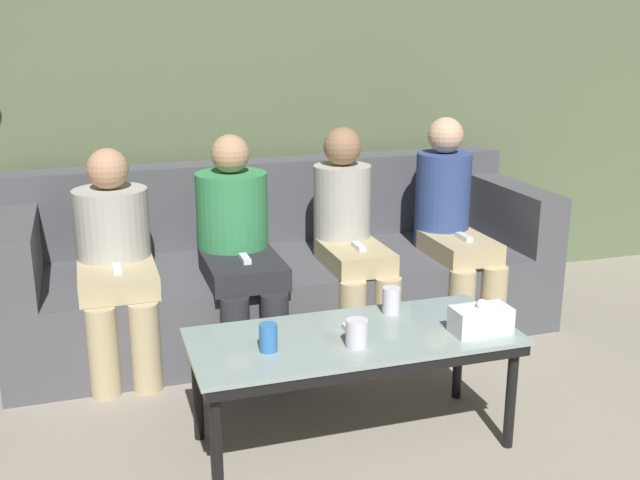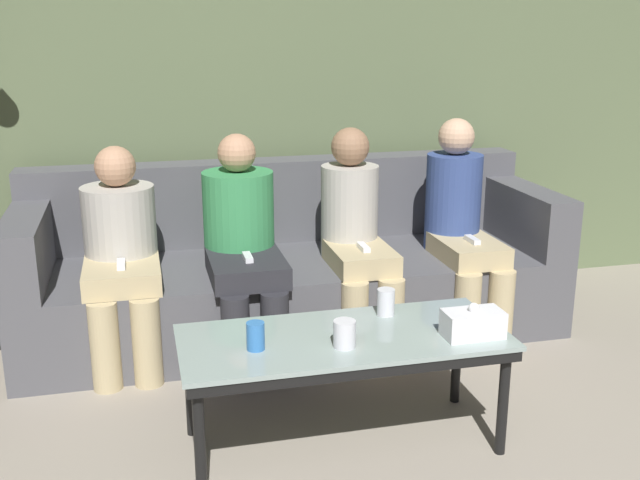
% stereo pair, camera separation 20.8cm
% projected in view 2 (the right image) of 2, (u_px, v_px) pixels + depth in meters
% --- Properties ---
extents(wall_back, '(12.00, 0.06, 2.60)m').
position_uv_depth(wall_back, '(270.00, 74.00, 4.17)').
color(wall_back, '#60704C').
rests_on(wall_back, ground_plane).
extents(couch, '(2.74, 0.91, 0.86)m').
position_uv_depth(couch, '(291.00, 271.00, 3.96)').
color(couch, '#515156').
rests_on(couch, ground_plane).
extents(coffee_table, '(1.22, 0.52, 0.45)m').
position_uv_depth(coffee_table, '(343.00, 346.00, 2.80)').
color(coffee_table, '#8C9E99').
rests_on(coffee_table, ground_plane).
extents(cup_near_left, '(0.07, 0.07, 0.11)m').
position_uv_depth(cup_near_left, '(386.00, 302.00, 2.97)').
color(cup_near_left, silver).
rests_on(cup_near_left, coffee_table).
extents(cup_near_right, '(0.08, 0.08, 0.10)m').
position_uv_depth(cup_near_right, '(345.00, 334.00, 2.67)').
color(cup_near_right, silver).
rests_on(cup_near_right, coffee_table).
extents(cup_far_center, '(0.07, 0.07, 0.10)m').
position_uv_depth(cup_far_center, '(256.00, 336.00, 2.65)').
color(cup_far_center, '#3372BF').
rests_on(cup_far_center, coffee_table).
extents(tissue_box, '(0.22, 0.12, 0.13)m').
position_uv_depth(tissue_box, '(473.00, 323.00, 2.76)').
color(tissue_box, white).
rests_on(tissue_box, coffee_table).
extents(game_remote, '(0.04, 0.15, 0.02)m').
position_uv_depth(game_remote, '(343.00, 333.00, 2.78)').
color(game_remote, white).
rests_on(game_remote, coffee_table).
extents(seated_person_left_end, '(0.34, 0.64, 1.03)m').
position_uv_depth(seated_person_left_end, '(121.00, 250.00, 3.50)').
color(seated_person_left_end, tan).
rests_on(seated_person_left_end, ground_plane).
extents(seated_person_mid_left, '(0.35, 0.70, 1.06)m').
position_uv_depth(seated_person_mid_left, '(242.00, 239.00, 3.62)').
color(seated_person_mid_left, '#28282D').
rests_on(seated_person_mid_left, ground_plane).
extents(seated_person_mid_right, '(0.31, 0.63, 1.07)m').
position_uv_depth(seated_person_mid_right, '(356.00, 232.00, 3.75)').
color(seated_person_mid_right, tan).
rests_on(seated_person_mid_right, ground_plane).
extents(seated_person_right_end, '(0.31, 0.64, 1.10)m').
position_uv_depth(seated_person_right_end, '(461.00, 223.00, 3.88)').
color(seated_person_right_end, tan).
rests_on(seated_person_right_end, ground_plane).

